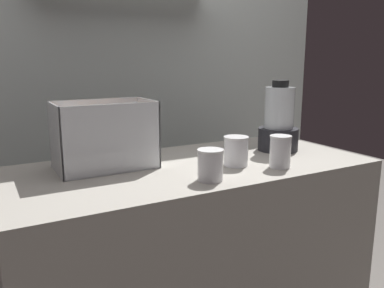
% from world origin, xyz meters
% --- Properties ---
extents(counter, '(1.40, 0.64, 0.90)m').
position_xyz_m(counter, '(0.00, 0.00, 0.45)').
color(counter, '#9E998E').
rests_on(counter, ground_plane).
extents(back_wall_unit, '(2.60, 0.24, 2.50)m').
position_xyz_m(back_wall_unit, '(-0.00, 0.77, 1.26)').
color(back_wall_unit, silver).
rests_on(back_wall_unit, ground_plane).
extents(carrot_display_bin, '(0.36, 0.22, 0.25)m').
position_xyz_m(carrot_display_bin, '(-0.31, 0.11, 0.98)').
color(carrot_display_bin, white).
rests_on(carrot_display_bin, counter).
extents(blender_pitcher, '(0.18, 0.18, 0.31)m').
position_xyz_m(blender_pitcher, '(0.46, 0.03, 1.02)').
color(blender_pitcher, black).
rests_on(blender_pitcher, counter).
extents(juice_cup_pomegranate_far_left, '(0.09, 0.09, 0.11)m').
position_xyz_m(juice_cup_pomegranate_far_left, '(-0.05, -0.21, 0.95)').
color(juice_cup_pomegranate_far_left, white).
rests_on(juice_cup_pomegranate_far_left, counter).
extents(juice_cup_pomegranate_left, '(0.10, 0.10, 0.11)m').
position_xyz_m(juice_cup_pomegranate_left, '(0.14, -0.10, 0.95)').
color(juice_cup_pomegranate_left, white).
rests_on(juice_cup_pomegranate_left, counter).
extents(juice_cup_pomegranate_middle, '(0.08, 0.08, 0.12)m').
position_xyz_m(juice_cup_pomegranate_middle, '(0.27, -0.20, 0.95)').
color(juice_cup_pomegranate_middle, white).
rests_on(juice_cup_pomegranate_middle, counter).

